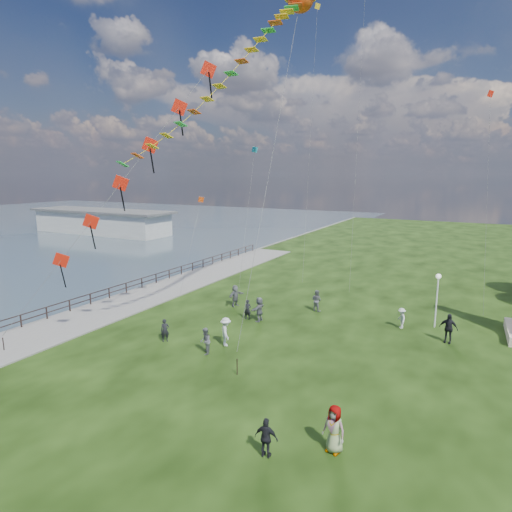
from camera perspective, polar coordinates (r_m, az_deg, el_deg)
The scene contains 17 objects.
waterfront at distance 37.59m, azimuth -18.93°, elevation -6.18°, with size 200.00×200.00×1.51m.
pier_pavilion at distance 85.90m, azimuth -19.93°, elevation 4.38°, with size 30.00×8.00×4.40m.
lamppost at distance 32.11m, azimuth 23.05°, elevation -4.07°, with size 0.36×0.36×3.86m.
person_0 at distance 28.36m, azimuth -12.04°, elevation -9.67°, with size 0.54×0.35×1.47m, color black.
person_1 at distance 26.07m, azimuth -6.79°, elevation -11.20°, with size 0.79×0.49×1.62m, color #595960.
person_2 at distance 27.14m, azimuth -4.05°, elevation -10.03°, with size 1.17×0.60×1.81m, color silver.
person_3 at distance 17.52m, azimuth 1.39°, elevation -23.07°, with size 0.93×0.47×1.58m, color black.
person_4 at distance 17.94m, azimuth 10.39°, elevation -21.74°, with size 0.93×0.57×1.91m, color #595960.
person_5 at distance 34.85m, azimuth -2.78°, elevation -5.29°, with size 1.64×0.71×1.76m, color #595960.
person_6 at distance 31.81m, azimuth -1.12°, elevation -7.15°, with size 0.54×0.35×1.47m, color black.
person_7 at distance 33.97m, azimuth 8.07°, elevation -5.88°, with size 0.82×0.51×1.69m, color #595960.
person_8 at distance 31.69m, azimuth 18.82°, elevation -7.84°, with size 0.93×0.48×1.45m, color silver.
person_9 at distance 30.08m, azimuth 24.26°, elevation -8.77°, with size 1.12×0.57×1.92m, color black.
person_11 at distance 31.35m, azimuth 0.43°, elevation -7.10°, with size 1.67×0.72×1.80m, color #595960.
red_kite_train at distance 27.62m, azimuth -16.14°, elevation 10.90°, with size 9.65×9.35×17.41m.
serpent_kite at distance 33.33m, azimuth 5.64°, elevation 30.73°, with size 6.92×13.05×23.06m.
small_kites at distance 39.95m, azimuth 12.89°, elevation 18.06°, with size 27.93×14.55×33.03m.
Camera 1 is at (11.35, -15.36, 10.57)m, focal length 30.00 mm.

